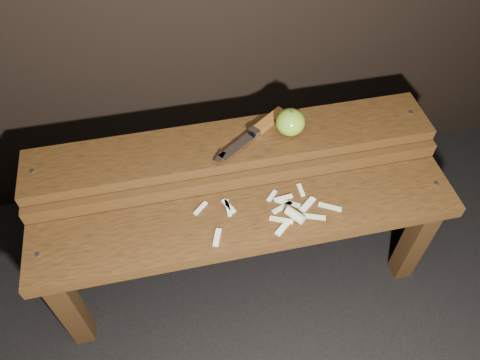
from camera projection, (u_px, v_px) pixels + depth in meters
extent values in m
plane|color=black|center=(244.00, 274.00, 1.64)|extent=(60.00, 60.00, 0.00)
cube|color=black|center=(70.00, 308.00, 1.36)|extent=(0.06, 0.06, 0.38)
cube|color=black|center=(414.00, 241.00, 1.50)|extent=(0.06, 0.06, 0.38)
cube|color=#3A220E|center=(248.00, 221.00, 1.30)|extent=(1.20, 0.20, 0.04)
cylinder|color=slate|center=(38.00, 255.00, 1.21)|extent=(0.01, 0.01, 0.00)
cylinder|color=slate|center=(436.00, 184.00, 1.36)|extent=(0.01, 0.01, 0.00)
cube|color=black|center=(68.00, 217.00, 1.51)|extent=(0.06, 0.06, 0.46)
cube|color=black|center=(380.00, 164.00, 1.66)|extent=(0.06, 0.06, 0.46)
cube|color=#3A220E|center=(240.00, 181.00, 1.34)|extent=(1.20, 0.02, 0.05)
cube|color=#3A220E|center=(232.00, 145.00, 1.37)|extent=(1.20, 0.18, 0.04)
cylinder|color=slate|center=(32.00, 171.00, 1.28)|extent=(0.01, 0.01, 0.00)
cylinder|color=slate|center=(411.00, 113.00, 1.43)|extent=(0.01, 0.01, 0.00)
ellipsoid|color=olive|center=(290.00, 122.00, 1.35)|extent=(0.09, 0.09, 0.08)
cylinder|color=#382314|center=(292.00, 111.00, 1.32)|extent=(0.01, 0.01, 0.01)
cube|color=brown|center=(269.00, 121.00, 1.39)|extent=(0.11, 0.09, 0.02)
cube|color=silver|center=(254.00, 133.00, 1.36)|extent=(0.04, 0.04, 0.03)
cube|color=silver|center=(237.00, 146.00, 1.33)|extent=(0.12, 0.10, 0.00)
cube|color=silver|center=(220.00, 157.00, 1.30)|extent=(0.04, 0.04, 0.00)
cube|color=beige|center=(228.00, 208.00, 1.30)|extent=(0.01, 0.06, 0.01)
cube|color=beige|center=(201.00, 208.00, 1.30)|extent=(0.04, 0.04, 0.01)
cube|color=beige|center=(283.00, 198.00, 1.32)|extent=(0.06, 0.02, 0.01)
cube|color=beige|center=(283.00, 228.00, 1.26)|extent=(0.05, 0.05, 0.01)
cube|color=beige|center=(308.00, 204.00, 1.31)|extent=(0.06, 0.05, 0.01)
cube|color=beige|center=(272.00, 196.00, 1.33)|extent=(0.04, 0.04, 0.01)
cube|color=beige|center=(217.00, 237.00, 1.24)|extent=(0.03, 0.06, 0.01)
cube|color=beige|center=(301.00, 190.00, 1.34)|extent=(0.01, 0.04, 0.01)
cube|color=beige|center=(229.00, 206.00, 1.30)|extent=(0.03, 0.05, 0.01)
cylinder|color=#C9BB8C|center=(295.00, 215.00, 1.27)|extent=(0.05, 0.06, 0.03)
cube|color=#BCC988|center=(289.00, 203.00, 1.31)|extent=(0.06, 0.04, 0.00)
cube|color=#BCC988|center=(330.00, 207.00, 1.30)|extent=(0.06, 0.04, 0.00)
cube|color=#BCC988|center=(314.00, 217.00, 1.28)|extent=(0.07, 0.04, 0.00)
cube|color=#BCC988|center=(282.00, 207.00, 1.30)|extent=(0.07, 0.04, 0.00)
cube|color=#BCC988|center=(281.00, 220.00, 1.28)|extent=(0.07, 0.04, 0.00)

